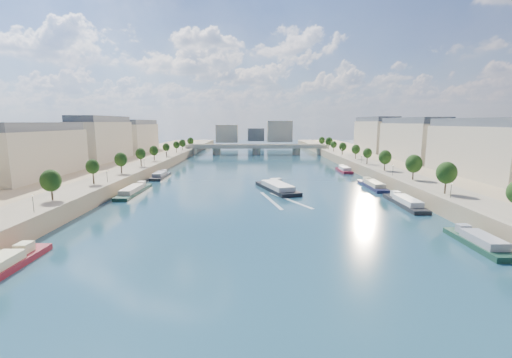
{
  "coord_description": "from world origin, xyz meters",
  "views": [
    {
      "loc": [
        -1.47,
        -46.84,
        25.72
      ],
      "look_at": [
        -0.97,
        77.35,
        5.0
      ],
      "focal_mm": 24.0,
      "sensor_mm": 36.0,
      "label": 1
    }
  ],
  "objects": [
    {
      "name": "trees_right",
      "position": [
        55.0,
        110.0,
        10.48
      ],
      "size": [
        4.8,
        268.8,
        8.26
      ],
      "color": "#382B1E",
      "rests_on": "ground"
    },
    {
      "name": "buildings_left",
      "position": [
        -85.0,
        112.0,
        16.45
      ],
      "size": [
        16.0,
        226.0,
        23.2
      ],
      "color": "#BEAF92",
      "rests_on": "ground"
    },
    {
      "name": "buildings_right",
      "position": [
        85.0,
        112.0,
        16.45
      ],
      "size": [
        16.0,
        226.0,
        23.2
      ],
      "color": "#BEAF92",
      "rests_on": "ground"
    },
    {
      "name": "moored_barges_right",
      "position": [
        45.5,
        54.24,
        0.84
      ],
      "size": [
        5.0,
        162.33,
        3.6
      ],
      "color": "black",
      "rests_on": "ground"
    },
    {
      "name": "quay_right",
      "position": [
        72.0,
        100.0,
        2.5
      ],
      "size": [
        44.0,
        520.0,
        5.0
      ],
      "primitive_type": "cube",
      "color": "#9E8460",
      "rests_on": "ground"
    },
    {
      "name": "lamps_left",
      "position": [
        -52.5,
        90.0,
        7.78
      ],
      "size": [
        0.36,
        200.36,
        4.28
      ],
      "color": "black",
      "rests_on": "ground"
    },
    {
      "name": "skyline",
      "position": [
        3.19,
        319.52,
        14.66
      ],
      "size": [
        79.0,
        42.0,
        22.0
      ],
      "color": "#BEAF92",
      "rests_on": "ground"
    },
    {
      "name": "lamps_right",
      "position": [
        52.5,
        105.0,
        7.78
      ],
      "size": [
        0.36,
        200.36,
        4.28
      ],
      "color": "black",
      "rests_on": "ground"
    },
    {
      "name": "bridge",
      "position": [
        0.0,
        227.26,
        5.08
      ],
      "size": [
        112.0,
        12.0,
        8.15
      ],
      "color": "#C1B79E",
      "rests_on": "ground"
    },
    {
      "name": "tour_barge",
      "position": [
        7.08,
        80.86,
        1.03
      ],
      "size": [
        16.41,
        28.47,
        3.76
      ],
      "rotation": [
        0.0,
        0.0,
        0.33
      ],
      "color": "black",
      "rests_on": "ground"
    },
    {
      "name": "pave_left",
      "position": [
        -57.0,
        100.0,
        5.05
      ],
      "size": [
        14.0,
        520.0,
        0.1
      ],
      "primitive_type": "cube",
      "color": "gray",
      "rests_on": "quay_left"
    },
    {
      "name": "trees_left",
      "position": [
        -55.0,
        102.0,
        10.48
      ],
      "size": [
        4.8,
        268.8,
        8.26
      ],
      "color": "#382B1E",
      "rests_on": "ground"
    },
    {
      "name": "quay_left",
      "position": [
        -72.0,
        100.0,
        2.5
      ],
      "size": [
        44.0,
        520.0,
        5.0
      ],
      "primitive_type": "cube",
      "color": "#9E8460",
      "rests_on": "ground"
    },
    {
      "name": "wake",
      "position": [
        7.08,
        64.25,
        0.02
      ],
      "size": [
        16.01,
        25.67,
        0.04
      ],
      "color": "silver",
      "rests_on": "ground"
    },
    {
      "name": "pave_right",
      "position": [
        57.0,
        100.0,
        5.05
      ],
      "size": [
        14.0,
        520.0,
        0.1
      ],
      "primitive_type": "cube",
      "color": "gray",
      "rests_on": "quay_right"
    },
    {
      "name": "moored_barges_left",
      "position": [
        -45.5,
        41.15,
        0.84
      ],
      "size": [
        5.0,
        154.56,
        3.6
      ],
      "color": "black",
      "rests_on": "ground"
    },
    {
      "name": "ground",
      "position": [
        0.0,
        100.0,
        0.0
      ],
      "size": [
        700.0,
        700.0,
        0.0
      ],
      "primitive_type": "plane",
      "color": "#0C2535",
      "rests_on": "ground"
    }
  ]
}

